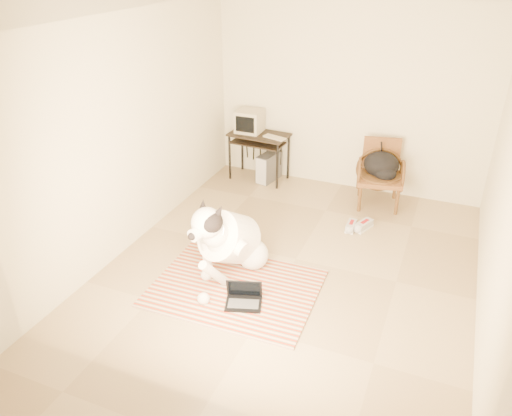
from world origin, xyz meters
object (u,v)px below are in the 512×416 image
Objects in this scene: laptop at (244,298)px; rattan_chair at (380,173)px; computer_desk at (259,141)px; dog at (229,240)px; crt_monitor at (249,121)px; backpack at (382,166)px; pc_tower at (269,167)px.

rattan_chair is at bearing 73.39° from laptop.
rattan_chair reaches higher than computer_desk.
dog is 1.58× the size of rattan_chair.
computer_desk is at bearing -15.31° from crt_monitor.
rattan_chair is at bearing 62.44° from dog.
backpack is (2.08, -0.20, -0.32)m from crt_monitor.
crt_monitor is at bearing 174.47° from backpack.
dog is at bearing -78.78° from pc_tower.
computer_desk is (-0.66, 2.48, 0.23)m from dog.
rattan_chair is (0.85, 2.84, 0.38)m from laptop.
laptop is at bearing -70.54° from computer_desk.
laptop is 3.19m from computer_desk.
laptop is 0.88× the size of backpack.
crt_monitor is (-0.84, 2.53, 0.50)m from dog.
dog is 2.96× the size of backpack.
dog is at bearing -117.56° from rattan_chair.
rattan_chair is (2.07, -0.17, -0.45)m from crt_monitor.
pc_tower is at bearing 101.22° from dog.
rattan_chair is 1.88× the size of backpack.
computer_desk is 1.90× the size of backpack.
crt_monitor is at bearing 112.07° from laptop.
pc_tower is at bearing 174.46° from backpack.
rattan_chair is at bearing -3.71° from computer_desk.
computer_desk is at bearing 109.46° from laptop.
dog is 0.70m from laptop.
backpack is (1.25, 2.32, 0.18)m from dog.
pc_tower is 1.02× the size of backpack.
computer_desk is 1.90m from rattan_chair.
backpack is at bearing 72.88° from laptop.
laptop is 0.47× the size of computer_desk.
laptop is at bearing -67.93° from crt_monitor.
dog is 2.55m from pc_tower.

